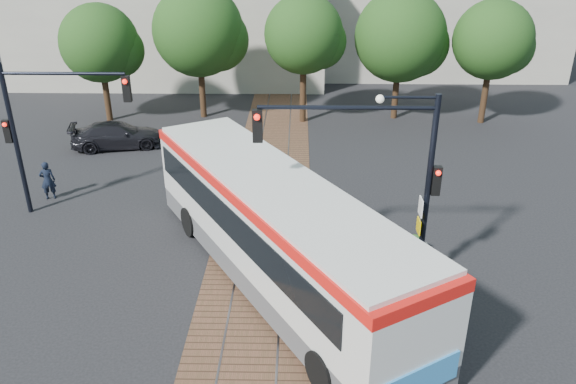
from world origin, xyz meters
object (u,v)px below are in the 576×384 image
object	(u,v)px
signal_pole_main	(388,163)
officer	(48,180)
traffic_island	(410,277)
parked_car	(117,135)
city_bus	(274,226)
signal_pole_left	(41,120)

from	to	relation	value
signal_pole_main	officer	distance (m)	14.75
signal_pole_main	traffic_island	bearing A→B (deg)	-5.36
traffic_island	parked_car	bearing A→B (deg)	136.42
traffic_island	officer	distance (m)	15.29
signal_pole_main	officer	size ratio (longest dim) A/B	3.61
city_bus	parked_car	world-z (taller)	city_bus
city_bus	parked_car	xyz separation A→B (m)	(-8.65, 12.05, -1.30)
parked_car	signal_pole_main	bearing A→B (deg)	-148.75
signal_pole_main	officer	bearing A→B (deg)	155.15
signal_pole_main	signal_pole_left	size ratio (longest dim) A/B	1.00
traffic_island	officer	bearing A→B (deg)	156.36
city_bus	parked_car	distance (m)	14.89
city_bus	signal_pole_left	size ratio (longest dim) A/B	2.13
officer	signal_pole_left	bearing A→B (deg)	105.73
traffic_island	signal_pole_main	size ratio (longest dim) A/B	0.87
traffic_island	signal_pole_main	xyz separation A→B (m)	(-0.96, 0.09, 3.83)
traffic_island	signal_pole_main	bearing A→B (deg)	174.64
city_bus	signal_pole_left	distance (m)	10.21
city_bus	signal_pole_main	bearing A→B (deg)	-33.99
city_bus	traffic_island	xyz separation A→B (m)	(4.29, -0.27, -1.64)
traffic_island	signal_pole_main	world-z (taller)	signal_pole_main
traffic_island	signal_pole_left	distance (m)	14.50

